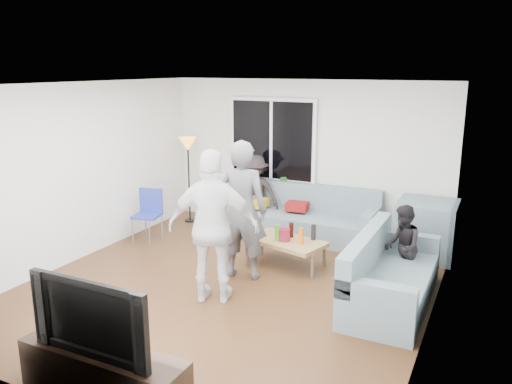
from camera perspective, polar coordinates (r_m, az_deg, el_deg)
The scene contains 31 objects.
floor at distance 6.85m, azimuth -3.00°, elevation -10.55°, with size 5.00×5.50×0.04m, color #56351C.
ceiling at distance 6.24m, azimuth -3.32°, elevation 12.09°, with size 5.00×5.50×0.04m, color white.
wall_back at distance 8.89m, azimuth 5.58°, elevation 4.03°, with size 5.00×0.04×2.60m, color silver.
wall_front at distance 4.33m, azimuth -21.43°, elevation -7.59°, with size 5.00×0.04×2.60m, color silver.
wall_left at distance 7.93m, azimuth -19.28°, elevation 2.11°, with size 0.04×5.50×2.60m, color silver.
wall_right at distance 5.68m, azimuth 19.70°, elevation -2.42°, with size 0.04×5.50×2.60m, color silver.
window_frame at distance 9.00m, azimuth 1.84°, elevation 5.82°, with size 1.62×0.06×1.47m, color white.
window_glass at distance 8.97m, azimuth 1.73°, elevation 5.79°, with size 1.50×0.02×1.35m, color black.
window_mullion at distance 8.96m, azimuth 1.71°, elevation 5.78°, with size 0.05×0.03×1.35m, color white.
radiator at distance 9.23m, azimuth 1.68°, elevation -1.85°, with size 1.30×0.12×0.62m, color silver.
potted_plant at distance 8.99m, azimuth 2.98°, elevation 0.81°, with size 0.18×0.14×0.32m, color #235924.
vase at distance 9.26m, azimuth -0.53°, elevation 0.80°, with size 0.18×0.18×0.19m, color silver.
sofa_back_section at distance 8.55m, azimuth 5.86°, elevation -2.41°, with size 2.30×0.85×0.85m, color slate, non-canonical shape.
sofa_right_section at distance 6.43m, azimuth 15.06°, elevation -8.43°, with size 0.85×2.00×0.85m, color slate, non-canonical shape.
sofa_corner at distance 8.13m, azimuth 18.47°, elevation -3.94°, with size 0.85×0.85×0.85m, color slate.
cushion_yellow at distance 8.87m, azimuth 0.00°, elevation -1.16°, with size 0.38×0.32×0.14m, color #BB8C1B.
cushion_red at distance 8.65m, azimuth 4.60°, elevation -1.59°, with size 0.36×0.30×0.13m, color maroon.
coffee_table at distance 7.41m, azimuth 3.34°, elevation -6.79°, with size 1.10×0.60×0.40m, color #9C724B.
pitcher at distance 7.27m, azimuth 3.16°, elevation -4.80°, with size 0.17×0.17×0.17m, color maroon.
side_chair at distance 8.51m, azimuth -12.10°, elevation -2.68°, with size 0.40×0.40×0.86m, color #233298, non-canonical shape.
floor_lamp at distance 9.41m, azimuth -7.51°, elevation 1.30°, with size 0.32×0.32×1.56m, color #FCAE2F, non-canonical shape.
player_left at distance 6.81m, azimuth -1.59°, elevation -2.05°, with size 0.69×0.45×1.89m, color #55555A.
player_right at distance 6.13m, azimuth -4.77°, elevation -3.95°, with size 1.10×0.46×1.88m, color silver.
spectator_right at distance 6.89m, azimuth 16.02°, elevation -5.88°, with size 0.53×0.41×1.09m, color black.
spectator_back at distance 8.89m, azimuth -0.08°, elevation -0.10°, with size 0.86×0.49×1.33m, color black.
tv_console at distance 4.89m, azimuth -16.65°, elevation -18.82°, with size 1.60×0.40×0.44m, color #34261A.
television at distance 4.61m, azimuth -17.15°, elevation -12.87°, with size 1.20×0.16×0.69m, color black.
bottle_b at distance 7.25m, azimuth 2.41°, elevation -4.56°, with size 0.08×0.08×0.24m, color #479A1C.
bottle_c at distance 7.41m, azimuth 3.96°, elevation -4.28°, with size 0.07×0.07×0.21m, color black.
bottle_e at distance 7.33m, azimuth 6.43°, elevation -4.47°, with size 0.07×0.07×0.23m, color black.
bottle_d at distance 7.15m, azimuth 5.06°, elevation -4.91°, with size 0.07×0.07×0.23m, color orange.
Camera 1 is at (3.05, -5.44, 2.82)m, focal length 35.80 mm.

